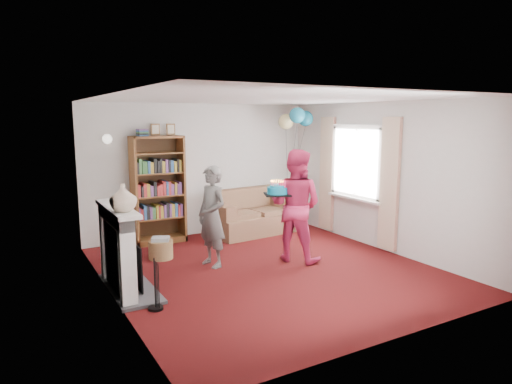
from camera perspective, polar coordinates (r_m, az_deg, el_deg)
ground at (r=6.90m, az=1.52°, el=-9.62°), size 5.00×5.00×0.00m
wall_back at (r=8.83m, az=-6.90°, el=2.80°), size 4.50×0.02×2.50m
wall_left at (r=5.78m, az=-17.97°, el=-0.99°), size 0.02×5.00×2.50m
wall_right at (r=8.00m, az=15.56°, el=1.86°), size 0.02×5.00×2.50m
ceiling at (r=6.54m, az=1.62°, el=11.63°), size 4.50×5.00×0.01m
fireplace at (r=6.17m, az=-16.42°, el=-7.35°), size 0.55×1.80×1.12m
window_bay at (r=8.40m, az=12.39°, el=2.00°), size 0.14×2.02×2.20m
wall_sconce at (r=8.12m, az=-18.10°, el=6.32°), size 0.16×0.23×0.16m
bookcase at (r=8.36m, az=-12.20°, el=0.17°), size 0.91×0.42×2.13m
sofa at (r=8.95m, az=-0.64°, el=-3.06°), size 1.61×0.85×0.85m
wicker_basket at (r=7.52m, az=-11.82°, el=-6.96°), size 0.39×0.39×0.35m
person_striped at (r=6.90m, az=-5.52°, el=-3.07°), size 0.48×0.63×1.53m
person_magenta at (r=7.16m, az=4.97°, el=-1.68°), size 1.03×1.08×1.76m
birthday_cake at (r=6.94m, az=2.69°, el=0.17°), size 0.38×0.38×0.22m
balloons at (r=8.97m, az=5.05°, el=9.14°), size 0.63×0.68×1.78m
mantel_vase at (r=5.66m, az=-16.29°, el=-0.69°), size 0.39×0.39×0.33m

